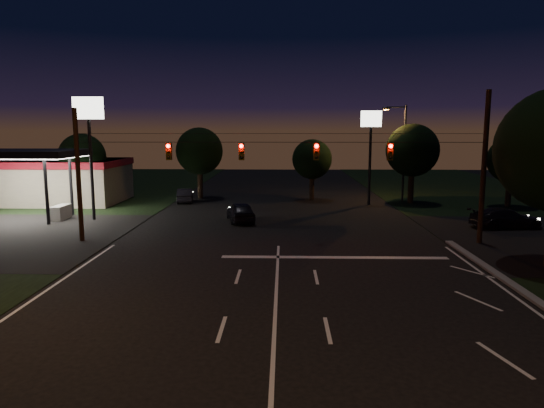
{
  "coord_description": "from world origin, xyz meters",
  "views": [
    {
      "loc": [
        0.3,
        -13.58,
        6.68
      ],
      "look_at": [
        -0.29,
        10.61,
        3.0
      ],
      "focal_mm": 32.0,
      "sensor_mm": 36.0,
      "label": 1
    }
  ],
  "objects_px": {
    "car_oncoming_b": "(185,195)",
    "car_cross": "(506,218)",
    "utility_pole_right": "(479,243)",
    "car_oncoming_a": "(241,212)"
  },
  "relations": [
    {
      "from": "car_oncoming_a",
      "to": "car_cross",
      "type": "bearing_deg",
      "value": 160.42
    },
    {
      "from": "car_oncoming_a",
      "to": "car_oncoming_b",
      "type": "bearing_deg",
      "value": -71.06
    },
    {
      "from": "car_oncoming_b",
      "to": "car_cross",
      "type": "height_order",
      "value": "car_cross"
    },
    {
      "from": "car_oncoming_b",
      "to": "car_cross",
      "type": "xyz_separation_m",
      "value": [
        24.57,
        -11.82,
        0.06
      ]
    },
    {
      "from": "utility_pole_right",
      "to": "car_oncoming_b",
      "type": "xyz_separation_m",
      "value": [
        -21.0,
        16.38,
        0.64
      ]
    },
    {
      "from": "car_oncoming_b",
      "to": "car_cross",
      "type": "relative_size",
      "value": 0.81
    },
    {
      "from": "utility_pole_right",
      "to": "car_oncoming_b",
      "type": "distance_m",
      "value": 26.64
    },
    {
      "from": "utility_pole_right",
      "to": "car_cross",
      "type": "height_order",
      "value": "utility_pole_right"
    },
    {
      "from": "car_oncoming_a",
      "to": "utility_pole_right",
      "type": "bearing_deg",
      "value": 142.81
    },
    {
      "from": "utility_pole_right",
      "to": "car_oncoming_b",
      "type": "bearing_deg",
      "value": 142.05
    }
  ]
}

